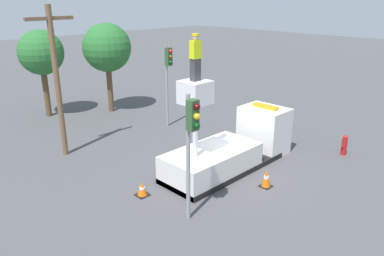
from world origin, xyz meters
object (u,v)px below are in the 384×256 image
object	(u,v)px
worker	(195,57)
traffic_light_across	(168,70)
traffic_light_pole	(191,134)
bucket_truck	(232,148)
fire_hydrant	(344,145)
traffic_cone_rear	(142,189)
tree_left_bg	(41,53)
utility_pole	(57,77)
traffic_cone_curbside	(266,178)
tree_right_bg	(107,48)

from	to	relation	value
worker	traffic_light_across	distance (m)	7.53
traffic_light_across	traffic_light_pole	bearing A→B (deg)	-127.09
bucket_truck	fire_hydrant	distance (m)	5.79
fire_hydrant	traffic_cone_rear	size ratio (longest dim) A/B	1.76
traffic_cone_rear	tree_left_bg	size ratio (longest dim) A/B	0.11
bucket_truck	utility_pole	distance (m)	8.67
traffic_cone_rear	traffic_light_pole	bearing A→B (deg)	-86.28
worker	traffic_cone_curbside	size ratio (longest dim) A/B	2.24
traffic_light_across	bucket_truck	bearing A→B (deg)	-104.91
bucket_truck	traffic_light_across	world-z (taller)	traffic_light_across
fire_hydrant	traffic_light_across	bearing A→B (deg)	109.64
utility_pole	fire_hydrant	bearing A→B (deg)	-45.07
bucket_truck	tree_left_bg	bearing A→B (deg)	100.88
tree_left_bg	traffic_light_across	bearing A→B (deg)	-59.44
fire_hydrant	tree_right_bg	world-z (taller)	tree_right_bg
bucket_truck	fire_hydrant	world-z (taller)	bucket_truck
bucket_truck	traffic_light_pole	size ratio (longest dim) A/B	1.52
tree_left_bg	traffic_light_pole	bearing A→B (deg)	-97.02
fire_hydrant	bucket_truck	bearing A→B (deg)	148.12
traffic_light_pole	traffic_light_across	distance (m)	9.97
tree_left_bg	tree_right_bg	xyz separation A→B (m)	(3.49, -1.93, 0.16)
bucket_truck	traffic_cone_rear	bearing A→B (deg)	170.80
worker	traffic_light_across	world-z (taller)	worker
traffic_light_across	utility_pole	xyz separation A→B (m)	(-6.38, 0.50, 0.42)
bucket_truck	worker	world-z (taller)	worker
fire_hydrant	traffic_cone_rear	bearing A→B (deg)	158.16
traffic_light_across	traffic_cone_curbside	size ratio (longest dim) A/B	6.16
worker	fire_hydrant	bearing A→B (deg)	-22.79
fire_hydrant	traffic_cone_curbside	xyz separation A→B (m)	(-5.43, 0.79, -0.12)
traffic_cone_rear	tree_right_bg	distance (m)	12.50
bucket_truck	utility_pole	world-z (taller)	utility_pole
traffic_light_across	traffic_cone_curbside	distance (m)	9.17
traffic_cone_curbside	tree_right_bg	xyz separation A→B (m)	(1.47, 13.51, 3.82)
traffic_light_pole	tree_left_bg	bearing A→B (deg)	82.98
traffic_light_pole	tree_left_bg	size ratio (longest dim) A/B	0.82
traffic_cone_rear	utility_pole	bearing A→B (deg)	91.90
tree_right_bg	utility_pole	xyz separation A→B (m)	(-5.70, -4.63, -0.37)
traffic_light_across	traffic_cone_rear	distance (m)	8.78
traffic_cone_rear	tree_left_bg	bearing A→B (deg)	80.80
traffic_light_pole	traffic_cone_curbside	xyz separation A→B (m)	(3.86, -0.43, -2.82)
utility_pole	bucket_truck	bearing A→B (deg)	-54.38
traffic_light_pole	utility_pole	distance (m)	8.48
bucket_truck	tree_right_bg	distance (m)	11.78
traffic_light_across	tree_right_bg	size ratio (longest dim) A/B	0.83
traffic_cone_curbside	utility_pole	size ratio (longest dim) A/B	0.11
traffic_cone_rear	tree_right_bg	xyz separation A→B (m)	(5.50, 10.52, 3.93)
worker	bucket_truck	bearing A→B (deg)	0.00
worker	traffic_cone_curbside	distance (m)	5.66
worker	traffic_light_across	size ratio (longest dim) A/B	0.36
traffic_light_pole	tree_left_bg	world-z (taller)	tree_left_bg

